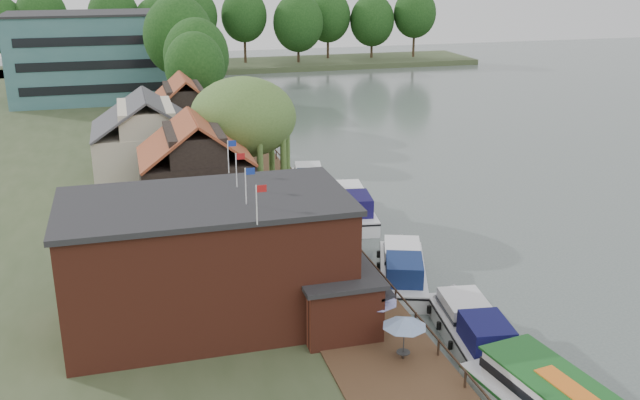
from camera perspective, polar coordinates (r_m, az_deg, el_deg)
ground at (r=46.66m, az=11.21°, el=-7.44°), size 260.00×260.00×0.00m
land_bank at (r=75.50m, az=-22.84°, el=2.04°), size 50.00×140.00×1.00m
quay_deck at (r=52.22m, az=-1.53°, el=-2.90°), size 6.00×50.00×0.10m
quay_rail at (r=53.17m, az=1.16°, el=-1.97°), size 0.20×49.00×1.00m
pub at (r=39.77m, az=-6.11°, el=-4.55°), size 20.00×11.00×7.30m
hotel_block at (r=107.94m, az=-16.99°, el=10.96°), size 25.40×12.40×12.30m
cottage_a at (r=53.49m, az=-9.92°, el=2.12°), size 8.60×7.60×8.50m
cottage_b at (r=62.96m, az=-13.61°, el=4.38°), size 9.60×8.60×8.50m
cottage_c at (r=71.94m, az=-10.75°, el=6.34°), size 7.60×7.60×8.50m
willow at (r=58.58m, az=-6.11°, el=4.72°), size 8.60×8.60×10.43m
umbrella_0 at (r=36.60m, az=6.73°, el=-10.89°), size 2.28×2.28×2.38m
umbrella_1 at (r=38.79m, az=4.44°, el=-8.99°), size 2.40×2.40×2.38m
umbrella_2 at (r=41.78m, az=3.32°, el=-6.83°), size 1.99×1.99×2.38m
umbrella_3 at (r=47.65m, az=0.37°, el=-3.47°), size 2.41×2.41×2.38m
umbrella_4 at (r=50.47m, az=0.19°, el=-2.17°), size 2.00×2.00×2.38m
cruiser_0 at (r=40.64m, az=12.17°, el=-9.73°), size 4.58×10.39×2.44m
cruiser_1 at (r=47.17m, az=6.65°, el=-5.22°), size 6.56×10.71×2.48m
cruiser_2 at (r=58.46m, az=2.45°, el=-0.21°), size 5.06×11.22×2.66m
cruiser_3 at (r=64.84m, az=-0.87°, el=1.65°), size 5.26×10.67×2.49m
bank_tree_0 at (r=79.76m, az=-9.89°, el=8.87°), size 6.50×6.50×11.99m
bank_tree_1 at (r=87.13m, az=-9.79°, el=9.99°), size 7.72×7.72×12.88m
bank_tree_2 at (r=94.90m, az=-11.17°, el=11.28°), size 8.83×8.83×15.07m
bank_tree_3 at (r=114.47m, az=-12.74°, el=11.20°), size 6.01×6.01×10.30m
bank_tree_4 at (r=125.05m, az=-12.71°, el=11.85°), size 6.17×6.17×10.48m
bank_tree_5 at (r=132.91m, az=-11.64°, el=12.93°), size 8.45×8.45×13.34m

